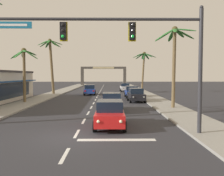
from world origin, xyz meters
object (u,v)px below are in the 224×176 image
at_px(sedan_parked_nearest_kerb, 136,95).
at_px(palm_left_third, 51,57).
at_px(palm_right_second, 174,48).
at_px(town_gateway_arch, 103,73).
at_px(sedan_parked_mid_kerb, 132,92).
at_px(palm_left_second, 24,63).
at_px(sedan_oncoming_far, 90,90).
at_px(palm_right_farthest, 144,62).
at_px(sedan_parked_far_kerb, 125,87).
at_px(sedan_lead_at_stop_bar, 110,114).
at_px(sedan_third_in_queue, 112,102).
at_px(traffic_signal_mast, 133,43).

relative_size(sedan_parked_nearest_kerb, palm_left_third, 0.48).
height_order(palm_right_second, town_gateway_arch, palm_right_second).
height_order(sedan_parked_mid_kerb, palm_left_second, palm_left_second).
height_order(sedan_oncoming_far, palm_right_farthest, palm_right_farthest).
bearing_deg(palm_left_second, palm_right_second, -17.61).
relative_size(sedan_parked_nearest_kerb, palm_left_second, 0.69).
height_order(palm_left_third, town_gateway_arch, palm_left_third).
xyz_separation_m(sedan_parked_far_kerb, palm_right_farthest, (3.08, -4.81, 4.79)).
bearing_deg(sedan_lead_at_stop_bar, sedan_third_in_queue, 88.53).
bearing_deg(sedan_parked_mid_kerb, town_gateway_arch, 96.91).
bearing_deg(sedan_third_in_queue, sedan_parked_far_kerb, 83.75).
bearing_deg(sedan_parked_nearest_kerb, palm_left_second, -174.20).
bearing_deg(palm_left_third, traffic_signal_mast, -68.60).
bearing_deg(palm_right_second, sedan_parked_mid_kerb, 103.53).
bearing_deg(palm_left_second, sedan_third_in_queue, -32.83).
relative_size(sedan_oncoming_far, town_gateway_arch, 0.31).
relative_size(sedan_lead_at_stop_bar, palm_left_second, 0.69).
height_order(palm_left_second, town_gateway_arch, palm_left_second).
relative_size(sedan_parked_mid_kerb, sedan_parked_far_kerb, 1.00).
xyz_separation_m(sedan_third_in_queue, sedan_parked_nearest_kerb, (3.12, 7.94, 0.00)).
xyz_separation_m(traffic_signal_mast, palm_left_third, (-11.17, 28.51, 1.36)).
distance_m(traffic_signal_mast, sedan_parked_mid_kerb, 23.37).
distance_m(sedan_third_in_queue, sedan_oncoming_far, 19.09).
height_order(sedan_parked_nearest_kerb, palm_left_second, palm_left_second).
bearing_deg(sedan_parked_far_kerb, palm_right_second, -83.27).
bearing_deg(sedan_oncoming_far, sedan_third_in_queue, -79.49).
relative_size(sedan_third_in_queue, town_gateway_arch, 0.31).
bearing_deg(sedan_oncoming_far, sedan_parked_far_kerb, 53.16).
height_order(traffic_signal_mast, sedan_parked_far_kerb, traffic_signal_mast).
bearing_deg(sedan_parked_mid_kerb, sedan_parked_nearest_kerb, -89.95).
relative_size(sedan_lead_at_stop_bar, sedan_parked_nearest_kerb, 0.99).
distance_m(sedan_oncoming_far, sedan_parked_mid_kerb, 8.30).
relative_size(sedan_parked_nearest_kerb, palm_right_farthest, 0.59).
distance_m(traffic_signal_mast, sedan_parked_nearest_kerb, 17.73).
bearing_deg(sedan_parked_mid_kerb, palm_right_farthest, 71.51).
bearing_deg(sedan_third_in_queue, sedan_lead_at_stop_bar, -91.47).
bearing_deg(sedan_third_in_queue, sedan_parked_mid_kerb, 77.22).
xyz_separation_m(sedan_parked_nearest_kerb, sedan_parked_mid_kerb, (-0.01, 5.79, 0.00)).
xyz_separation_m(sedan_parked_far_kerb, palm_left_second, (-13.21, -20.84, 3.85)).
distance_m(sedan_third_in_queue, town_gateway_arch, 56.44).
bearing_deg(sedan_parked_far_kerb, sedan_oncoming_far, -126.84).
distance_m(sedan_lead_at_stop_bar, sedan_oncoming_far, 25.87).
xyz_separation_m(palm_left_second, palm_right_second, (16.29, -5.17, 1.24)).
relative_size(sedan_parked_mid_kerb, palm_left_third, 0.47).
xyz_separation_m(sedan_parked_mid_kerb, palm_right_second, (2.96, -12.31, 5.09)).
bearing_deg(sedan_parked_nearest_kerb, sedan_parked_mid_kerb, 90.05).
distance_m(sedan_third_in_queue, palm_left_third, 22.51).
distance_m(sedan_lead_at_stop_bar, sedan_parked_far_kerb, 34.47).
bearing_deg(town_gateway_arch, palm_right_farthest, -76.44).
bearing_deg(palm_left_third, sedan_parked_nearest_kerb, -40.83).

